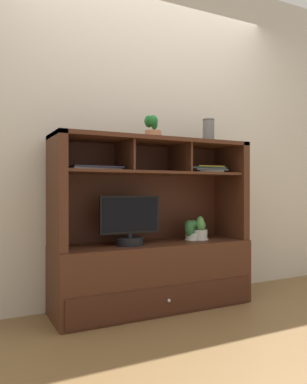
{
  "coord_description": "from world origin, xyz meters",
  "views": [
    {
      "loc": [
        -1.3,
        -2.57,
        0.9
      ],
      "look_at": [
        0.0,
        0.0,
        0.89
      ],
      "focal_mm": 35.34,
      "sensor_mm": 36.0,
      "label": 1
    }
  ],
  "objects_px": {
    "magazine_stack_left": "(95,168)",
    "ceramic_vase": "(208,131)",
    "potted_succulent": "(152,130)",
    "potted_fern": "(199,231)",
    "tv_monitor": "(130,224)",
    "potted_orchid": "(191,230)",
    "media_console": "(153,255)",
    "magazine_stack_centre": "(204,170)"
  },
  "relations": [
    {
      "from": "potted_fern",
      "to": "ceramic_vase",
      "type": "relative_size",
      "value": 0.99
    },
    {
      "from": "media_console",
      "to": "ceramic_vase",
      "type": "bearing_deg",
      "value": -2.63
    },
    {
      "from": "media_console",
      "to": "potted_orchid",
      "type": "relative_size",
      "value": 9.41
    },
    {
      "from": "tv_monitor",
      "to": "ceramic_vase",
      "type": "relative_size",
      "value": 2.35
    },
    {
      "from": "magazine_stack_left",
      "to": "magazine_stack_centre",
      "type": "xyz_separation_m",
      "value": [
        0.96,
        0.06,
        0.01
      ]
    },
    {
      "from": "media_console",
      "to": "magazine_stack_centre",
      "type": "distance_m",
      "value": 0.83
    },
    {
      "from": "media_console",
      "to": "tv_monitor",
      "type": "height_order",
      "value": "media_console"
    },
    {
      "from": "media_console",
      "to": "potted_fern",
      "type": "bearing_deg",
      "value": -2.23
    },
    {
      "from": "magazine_stack_left",
      "to": "potted_fern",
      "type": "bearing_deg",
      "value": 0.74
    },
    {
      "from": "magazine_stack_centre",
      "to": "ceramic_vase",
      "type": "distance_m",
      "value": 0.32
    },
    {
      "from": "media_console",
      "to": "potted_fern",
      "type": "distance_m",
      "value": 0.44
    },
    {
      "from": "media_console",
      "to": "tv_monitor",
      "type": "xyz_separation_m",
      "value": [
        -0.21,
        -0.05,
        0.25
      ]
    },
    {
      "from": "magazine_stack_left",
      "to": "ceramic_vase",
      "type": "height_order",
      "value": "ceramic_vase"
    },
    {
      "from": "potted_succulent",
      "to": "potted_fern",
      "type": "bearing_deg",
      "value": -2.19
    },
    {
      "from": "potted_fern",
      "to": "magazine_stack_left",
      "type": "xyz_separation_m",
      "value": [
        -0.88,
        -0.01,
        0.49
      ]
    },
    {
      "from": "tv_monitor",
      "to": "potted_orchid",
      "type": "bearing_deg",
      "value": 4.27
    },
    {
      "from": "potted_fern",
      "to": "ceramic_vase",
      "type": "xyz_separation_m",
      "value": [
        0.08,
        -0.01,
        0.82
      ]
    },
    {
      "from": "magazine_stack_centre",
      "to": "magazine_stack_left",
      "type": "bearing_deg",
      "value": -176.3
    },
    {
      "from": "tv_monitor",
      "to": "potted_succulent",
      "type": "height_order",
      "value": "potted_succulent"
    },
    {
      "from": "magazine_stack_left",
      "to": "potted_succulent",
      "type": "relative_size",
      "value": 1.98
    },
    {
      "from": "magazine_stack_centre",
      "to": "potted_succulent",
      "type": "relative_size",
      "value": 1.78
    },
    {
      "from": "potted_succulent",
      "to": "magazine_stack_centre",
      "type": "bearing_deg",
      "value": 4.01
    },
    {
      "from": "tv_monitor",
      "to": "potted_orchid",
      "type": "relative_size",
      "value": 2.83
    },
    {
      "from": "potted_orchid",
      "to": "potted_succulent",
      "type": "distance_m",
      "value": 0.85
    },
    {
      "from": "potted_orchid",
      "to": "magazine_stack_left",
      "type": "bearing_deg",
      "value": -178.52
    },
    {
      "from": "potted_orchid",
      "to": "magazine_stack_left",
      "type": "xyz_separation_m",
      "value": [
        -0.81,
        -0.02,
        0.47
      ]
    },
    {
      "from": "tv_monitor",
      "to": "potted_orchid",
      "type": "xyz_separation_m",
      "value": [
        0.55,
        0.04,
        -0.07
      ]
    },
    {
      "from": "magazine_stack_centre",
      "to": "tv_monitor",
      "type": "bearing_deg",
      "value": -173.31
    },
    {
      "from": "tv_monitor",
      "to": "potted_succulent",
      "type": "xyz_separation_m",
      "value": [
        0.21,
        0.05,
        0.71
      ]
    },
    {
      "from": "potted_orchid",
      "to": "media_console",
      "type": "bearing_deg",
      "value": 178.89
    },
    {
      "from": "media_console",
      "to": "potted_orchid",
      "type": "height_order",
      "value": "media_console"
    },
    {
      "from": "potted_fern",
      "to": "magazine_stack_left",
      "type": "distance_m",
      "value": 1.01
    },
    {
      "from": "potted_fern",
      "to": "magazine_stack_left",
      "type": "height_order",
      "value": "magazine_stack_left"
    },
    {
      "from": "media_console",
      "to": "magazine_stack_centre",
      "type": "bearing_deg",
      "value": 4.03
    },
    {
      "from": "magazine_stack_left",
      "to": "potted_succulent",
      "type": "distance_m",
      "value": 0.56
    },
    {
      "from": "potted_orchid",
      "to": "ceramic_vase",
      "type": "distance_m",
      "value": 0.82
    },
    {
      "from": "media_console",
      "to": "potted_succulent",
      "type": "distance_m",
      "value": 0.96
    },
    {
      "from": "ceramic_vase",
      "to": "magazine_stack_left",
      "type": "bearing_deg",
      "value": -179.72
    },
    {
      "from": "potted_orchid",
      "to": "magazine_stack_centre",
      "type": "relative_size",
      "value": 0.49
    },
    {
      "from": "media_console",
      "to": "magazine_stack_centre",
      "type": "xyz_separation_m",
      "value": [
        0.49,
        0.03,
        0.66
      ]
    },
    {
      "from": "magazine_stack_left",
      "to": "ceramic_vase",
      "type": "relative_size",
      "value": 1.9
    },
    {
      "from": "magazine_stack_left",
      "to": "media_console",
      "type": "bearing_deg",
      "value": 3.35
    }
  ]
}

